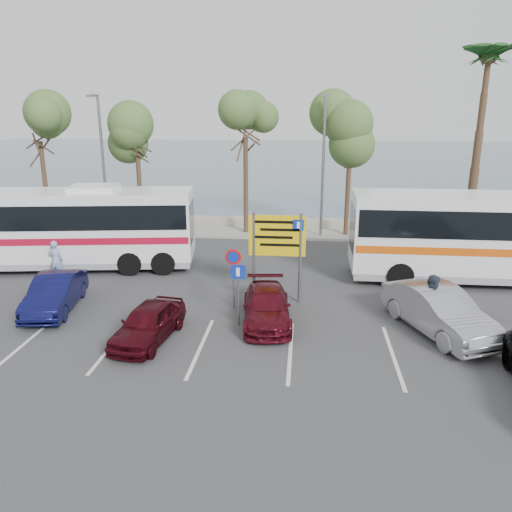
# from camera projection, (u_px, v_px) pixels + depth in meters

# --- Properties ---
(ground) EXTENTS (120.00, 120.00, 0.00)m
(ground) POSITION_uv_depth(u_px,v_px,m) (241.00, 335.00, 16.96)
(ground) COLOR #37373A
(ground) RESTS_ON ground
(kerb_strip) EXTENTS (44.00, 2.40, 0.15)m
(kerb_strip) POSITION_uv_depth(u_px,v_px,m) (271.00, 234.00, 30.29)
(kerb_strip) COLOR gray
(kerb_strip) RESTS_ON ground
(seawall) EXTENTS (48.00, 0.80, 0.60)m
(seawall) POSITION_uv_depth(u_px,v_px,m) (273.00, 223.00, 32.13)
(seawall) COLOR gray
(seawall) RESTS_ON ground
(sea) EXTENTS (140.00, 140.00, 0.00)m
(sea) POSITION_uv_depth(u_px,v_px,m) (293.00, 159.00, 74.17)
(sea) COLOR #45626F
(sea) RESTS_ON ground
(tree_far_left) EXTENTS (3.20, 3.20, 7.60)m
(tree_far_left) POSITION_uv_depth(u_px,v_px,m) (38.00, 127.00, 29.83)
(tree_far_left) COLOR #382619
(tree_far_left) RESTS_ON kerb_strip
(tree_left) EXTENTS (3.20, 3.20, 7.20)m
(tree_left) POSITION_uv_depth(u_px,v_px,m) (136.00, 133.00, 29.35)
(tree_left) COLOR #382619
(tree_left) RESTS_ON kerb_strip
(tree_mid) EXTENTS (3.20, 3.20, 8.00)m
(tree_mid) POSITION_uv_depth(u_px,v_px,m) (245.00, 122.00, 28.55)
(tree_mid) COLOR #382619
(tree_mid) RESTS_ON kerb_strip
(tree_right) EXTENTS (3.20, 3.20, 7.40)m
(tree_right) POSITION_uv_depth(u_px,v_px,m) (351.00, 131.00, 28.12)
(tree_right) COLOR #382619
(tree_right) RESTS_ON kerb_strip
(palm_tree) EXTENTS (4.80, 4.80, 11.20)m
(palm_tree) POSITION_uv_depth(u_px,v_px,m) (489.00, 59.00, 26.40)
(palm_tree) COLOR #382619
(palm_tree) RESTS_ON kerb_strip
(street_lamp_left) EXTENTS (0.45, 1.15, 8.01)m
(street_lamp_left) POSITION_uv_depth(u_px,v_px,m) (102.00, 157.00, 29.49)
(street_lamp_left) COLOR slate
(street_lamp_left) RESTS_ON kerb_strip
(street_lamp_right) EXTENTS (0.45, 1.15, 8.01)m
(street_lamp_right) POSITION_uv_depth(u_px,v_px,m) (323.00, 160.00, 28.25)
(street_lamp_right) COLOR slate
(street_lamp_right) RESTS_ON kerb_strip
(direction_sign) EXTENTS (2.20, 0.12, 3.60)m
(direction_sign) POSITION_uv_depth(u_px,v_px,m) (277.00, 243.00, 19.22)
(direction_sign) COLOR slate
(direction_sign) RESTS_ON ground
(sign_no_stop) EXTENTS (0.60, 0.08, 2.35)m
(sign_no_stop) POSITION_uv_depth(u_px,v_px,m) (233.00, 269.00, 18.84)
(sign_no_stop) COLOR slate
(sign_no_stop) RESTS_ON ground
(sign_parking) EXTENTS (0.50, 0.07, 2.25)m
(sign_parking) POSITION_uv_depth(u_px,v_px,m) (238.00, 286.00, 17.32)
(sign_parking) COLOR slate
(sign_parking) RESTS_ON ground
(lane_markings) EXTENTS (12.02, 4.20, 0.01)m
(lane_markings) POSITION_uv_depth(u_px,v_px,m) (203.00, 347.00, 16.12)
(lane_markings) COLOR silver
(lane_markings) RESTS_ON ground
(coach_bus_left) EXTENTS (13.02, 4.52, 3.98)m
(coach_bus_left) POSITION_uv_depth(u_px,v_px,m) (57.00, 231.00, 23.55)
(coach_bus_left) COLOR white
(coach_bus_left) RESTS_ON ground
(coach_bus_right) EXTENTS (13.31, 2.90, 4.15)m
(coach_bus_right) POSITION_uv_depth(u_px,v_px,m) (507.00, 240.00, 21.59)
(coach_bus_right) COLOR white
(coach_bus_right) RESTS_ON ground
(car_blue) EXTENTS (2.07, 4.28, 1.35)m
(car_blue) POSITION_uv_depth(u_px,v_px,m) (55.00, 293.00, 18.89)
(car_blue) COLOR #0E1041
(car_blue) RESTS_ON ground
(car_maroon) EXTENTS (2.09, 4.24, 1.19)m
(car_maroon) POSITION_uv_depth(u_px,v_px,m) (267.00, 306.00, 17.86)
(car_maroon) COLOR #550E19
(car_maroon) RESTS_ON ground
(car_red) EXTENTS (1.99, 3.82, 1.24)m
(car_red) POSITION_uv_depth(u_px,v_px,m) (148.00, 323.00, 16.43)
(car_red) COLOR #400910
(car_red) RESTS_ON ground
(car_silver_b) EXTENTS (3.40, 5.02, 1.57)m
(car_silver_b) POSITION_uv_depth(u_px,v_px,m) (439.00, 311.00, 16.97)
(car_silver_b) COLOR #97989D
(car_silver_b) RESTS_ON ground
(pedestrian_near) EXTENTS (0.65, 0.43, 1.78)m
(pedestrian_near) POSITION_uv_depth(u_px,v_px,m) (56.00, 260.00, 22.30)
(pedestrian_near) COLOR #899DC7
(pedestrian_near) RESTS_ON ground
(pedestrian_far) EXTENTS (0.76, 0.98, 2.01)m
(pedestrian_far) POSITION_uv_depth(u_px,v_px,m) (432.00, 303.00, 17.10)
(pedestrian_far) COLOR #303748
(pedestrian_far) RESTS_ON ground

